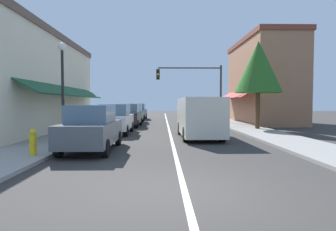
{
  "coord_description": "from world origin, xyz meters",
  "views": [
    {
      "loc": [
        -0.47,
        -5.74,
        1.85
      ],
      "look_at": [
        -0.09,
        12.36,
        1.03
      ],
      "focal_mm": 29.89,
      "sensor_mm": 36.0,
      "label": 1
    }
  ],
  "objects": [
    {
      "name": "tree_right_near",
      "position": [
        5.99,
        13.01,
        4.25
      ],
      "size": [
        3.15,
        3.15,
        6.01
      ],
      "color": "#4C331E",
      "rests_on": "ground"
    },
    {
      "name": "street_lamp_left_near",
      "position": [
        -5.0,
        7.1,
        3.11
      ],
      "size": [
        0.36,
        0.36,
        4.58
      ],
      "color": "black",
      "rests_on": "ground"
    },
    {
      "name": "fire_hydrant",
      "position": [
        -4.74,
        3.52,
        0.55
      ],
      "size": [
        0.22,
        0.22,
        0.87
      ],
      "color": "gold",
      "rests_on": "ground"
    },
    {
      "name": "parked_car_distant_left",
      "position": [
        -3.21,
        25.73,
        0.88
      ],
      "size": [
        1.86,
        4.14,
        1.77
      ],
      "rotation": [
        0.0,
        0.0,
        -0.02
      ],
      "color": "navy",
      "rests_on": "ground"
    },
    {
      "name": "traffic_signal_mast_arm",
      "position": [
        2.65,
        19.28,
        3.64
      ],
      "size": [
        5.88,
        0.5,
        5.22
      ],
      "color": "#333333",
      "rests_on": "ground"
    },
    {
      "name": "parked_car_third_left",
      "position": [
        -3.07,
        15.98,
        0.88
      ],
      "size": [
        1.82,
        4.12,
        1.77
      ],
      "rotation": [
        0.0,
        0.0,
        -0.01
      ],
      "color": "black",
      "rests_on": "ground"
    },
    {
      "name": "parked_car_nearest_left",
      "position": [
        -3.18,
        5.06,
        0.88
      ],
      "size": [
        1.79,
        4.1,
        1.77
      ],
      "rotation": [
        0.0,
        0.0,
        -0.0
      ],
      "color": "#4C5156",
      "rests_on": "ground"
    },
    {
      "name": "sidewalk_left",
      "position": [
        -5.5,
        18.0,
        0.06
      ],
      "size": [
        2.6,
        56.0,
        0.12
      ],
      "primitive_type": "cube",
      "color": "gray",
      "rests_on": "ground"
    },
    {
      "name": "van_in_lane",
      "position": [
        1.49,
        9.01,
        1.15
      ],
      "size": [
        2.08,
        5.22,
        2.12
      ],
      "rotation": [
        0.0,
        0.0,
        0.02
      ],
      "color": "beige",
      "rests_on": "ground"
    },
    {
      "name": "parked_car_far_left",
      "position": [
        -3.18,
        20.19,
        0.88
      ],
      "size": [
        1.87,
        4.14,
        1.77
      ],
      "rotation": [
        0.0,
        0.0,
        -0.03
      ],
      "color": "#0F4C33",
      "rests_on": "ground"
    },
    {
      "name": "parked_car_second_left",
      "position": [
        -3.25,
        11.01,
        0.88
      ],
      "size": [
        1.78,
        4.1,
        1.77
      ],
      "rotation": [
        0.0,
        0.0,
        -0.0
      ],
      "color": "silver",
      "rests_on": "ground"
    },
    {
      "name": "storefront_left_block",
      "position": [
        -9.47,
        12.0,
        3.08
      ],
      "size": [
        6.67,
        14.2,
        6.16
      ],
      "color": "beige",
      "rests_on": "ground"
    },
    {
      "name": "ground_plane",
      "position": [
        0.0,
        18.0,
        0.0
      ],
      "size": [
        80.0,
        80.0,
        0.0
      ],
      "primitive_type": "plane",
      "color": "#33302D"
    },
    {
      "name": "lane_center_stripe",
      "position": [
        0.0,
        18.0,
        0.0
      ],
      "size": [
        0.14,
        52.0,
        0.01
      ],
      "primitive_type": "cube",
      "color": "silver",
      "rests_on": "ground"
    },
    {
      "name": "storefront_right_block",
      "position": [
        8.8,
        20.0,
        3.83
      ],
      "size": [
        5.31,
        10.2,
        7.66
      ],
      "color": "#9E6B4C",
      "rests_on": "ground"
    },
    {
      "name": "sidewalk_right",
      "position": [
        5.5,
        18.0,
        0.06
      ],
      "size": [
        2.6,
        56.0,
        0.12
      ],
      "primitive_type": "cube",
      "color": "gray",
      "rests_on": "ground"
    }
  ]
}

